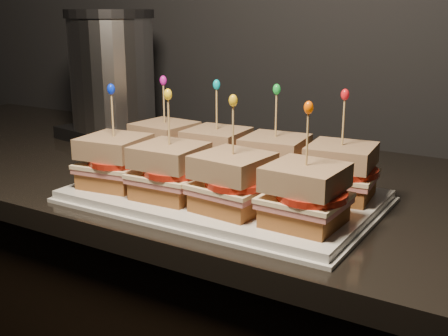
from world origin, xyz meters
The scene contains 63 objects.
granite_slab centered at (0.26, 1.68, 0.93)m, with size 2.52×0.65×0.04m, color black.
platter centered at (0.10, 1.54, 0.96)m, with size 0.46×0.28×0.02m, color white.
platter_rim centered at (0.10, 1.54, 0.95)m, with size 0.47×0.30×0.01m, color white.
sandwich_0_bread_bot centered at (-0.06, 1.60, 0.98)m, with size 0.09×0.09×0.03m, color brown.
sandwich_0_ham centered at (-0.06, 1.60, 0.99)m, with size 0.10×0.10×0.01m, color #B75A59.
sandwich_0_cheese centered at (-0.06, 1.60, 1.00)m, with size 0.10×0.10×0.01m, color #FFE5B0.
sandwich_0_tomato centered at (-0.05, 1.60, 1.01)m, with size 0.09×0.09×0.01m, color #AD2112.
sandwich_0_bread_top centered at (-0.06, 1.60, 1.03)m, with size 0.09×0.09×0.03m, color #5E290E.
sandwich_0_pick centered at (-0.06, 1.60, 1.08)m, with size 0.00×0.00×0.09m, color tan.
sandwich_0_frill centered at (-0.06, 1.60, 1.12)m, with size 0.01×0.01×0.02m, color #C4149D.
sandwich_1_bread_bot centered at (0.05, 1.60, 0.98)m, with size 0.09×0.09×0.03m, color brown.
sandwich_1_ham centered at (0.05, 1.60, 0.99)m, with size 0.10×0.10×0.01m, color #B75A59.
sandwich_1_cheese centered at (0.05, 1.60, 1.00)m, with size 0.10×0.10×0.01m, color #FFE5B0.
sandwich_1_tomato centered at (0.06, 1.60, 1.01)m, with size 0.09×0.09×0.01m, color #AD2112.
sandwich_1_bread_top centered at (0.05, 1.60, 1.03)m, with size 0.09×0.09×0.03m, color #5E290E.
sandwich_1_pick centered at (0.05, 1.60, 1.08)m, with size 0.00×0.00×0.09m, color tan.
sandwich_1_frill centered at (0.05, 1.60, 1.12)m, with size 0.01×0.01×0.02m, color #05A5B6.
sandwich_2_bread_bot centered at (0.16, 1.60, 0.98)m, with size 0.09×0.09×0.03m, color brown.
sandwich_2_ham centered at (0.16, 1.60, 0.99)m, with size 0.10×0.10×0.01m, color #B75A59.
sandwich_2_cheese centered at (0.16, 1.60, 1.00)m, with size 0.10×0.10×0.01m, color #FFE5B0.
sandwich_2_tomato centered at (0.17, 1.60, 1.01)m, with size 0.09×0.09×0.01m, color #AD2112.
sandwich_2_bread_top centered at (0.16, 1.60, 1.03)m, with size 0.09×0.09×0.03m, color #5E290E.
sandwich_2_pick centered at (0.16, 1.60, 1.08)m, with size 0.00×0.00×0.09m, color tan.
sandwich_2_frill centered at (0.16, 1.60, 1.12)m, with size 0.01×0.01×0.02m, color green.
sandwich_3_bread_bot centered at (0.27, 1.60, 0.98)m, with size 0.09×0.09×0.03m, color brown.
sandwich_3_ham centered at (0.27, 1.60, 0.99)m, with size 0.10×0.10×0.01m, color #B75A59.
sandwich_3_cheese centered at (0.27, 1.60, 1.00)m, with size 0.10×0.10×0.01m, color #FFE5B0.
sandwich_3_tomato centered at (0.28, 1.60, 1.01)m, with size 0.09×0.09×0.01m, color #AD2112.
sandwich_3_bread_top centered at (0.27, 1.60, 1.03)m, with size 0.09×0.09×0.03m, color #5E290E.
sandwich_3_pick centered at (0.27, 1.60, 1.08)m, with size 0.00×0.00×0.09m, color tan.
sandwich_3_frill centered at (0.27, 1.60, 1.12)m, with size 0.01×0.01×0.02m, color red.
sandwich_4_bread_bot centered at (-0.06, 1.47, 0.98)m, with size 0.09×0.09×0.03m, color brown.
sandwich_4_ham centered at (-0.06, 1.47, 0.99)m, with size 0.10×0.10×0.01m, color #B75A59.
sandwich_4_cheese centered at (-0.06, 1.47, 1.00)m, with size 0.10×0.10×0.01m, color #FFE5B0.
sandwich_4_tomato centered at (-0.05, 1.47, 1.01)m, with size 0.09×0.09×0.01m, color #AD2112.
sandwich_4_bread_top centered at (-0.06, 1.47, 1.03)m, with size 0.09×0.09×0.03m, color #5E290E.
sandwich_4_pick centered at (-0.06, 1.47, 1.08)m, with size 0.00×0.00×0.09m, color tan.
sandwich_4_frill centered at (-0.06, 1.47, 1.12)m, with size 0.01×0.01×0.02m, color #0827DF.
sandwich_5_bread_bot centered at (0.05, 1.47, 0.98)m, with size 0.09×0.09×0.03m, color brown.
sandwich_5_ham centered at (0.05, 1.47, 0.99)m, with size 0.10×0.10×0.01m, color #B75A59.
sandwich_5_cheese centered at (0.05, 1.47, 1.00)m, with size 0.10×0.10×0.01m, color #FFE5B0.
sandwich_5_tomato centered at (0.06, 1.47, 1.01)m, with size 0.09×0.09×0.01m, color #AD2112.
sandwich_5_bread_top centered at (0.05, 1.47, 1.03)m, with size 0.09×0.09×0.03m, color #5E290E.
sandwich_5_pick centered at (0.05, 1.47, 1.08)m, with size 0.00×0.00×0.09m, color tan.
sandwich_5_frill centered at (0.05, 1.47, 1.12)m, with size 0.01×0.01×0.02m, color yellow.
sandwich_6_bread_bot centered at (0.16, 1.47, 0.98)m, with size 0.09×0.09×0.03m, color brown.
sandwich_6_ham centered at (0.16, 1.47, 0.99)m, with size 0.10×0.10×0.01m, color #B75A59.
sandwich_6_cheese centered at (0.16, 1.47, 1.00)m, with size 0.10×0.10×0.01m, color #FFE5B0.
sandwich_6_tomato centered at (0.17, 1.47, 1.01)m, with size 0.09×0.09×0.01m, color #AD2112.
sandwich_6_bread_top centered at (0.16, 1.47, 1.03)m, with size 0.09×0.09×0.03m, color #5E290E.
sandwich_6_pick centered at (0.16, 1.47, 1.08)m, with size 0.00×0.00×0.09m, color tan.
sandwich_6_frill centered at (0.16, 1.47, 1.12)m, with size 0.01×0.01×0.02m, color gold.
sandwich_7_bread_bot centered at (0.27, 1.47, 0.98)m, with size 0.09×0.09×0.03m, color brown.
sandwich_7_ham centered at (0.27, 1.47, 0.99)m, with size 0.10×0.10×0.01m, color #B75A59.
sandwich_7_cheese centered at (0.27, 1.47, 1.00)m, with size 0.10×0.10×0.01m, color #FFE5B0.
sandwich_7_tomato centered at (0.28, 1.47, 1.01)m, with size 0.09×0.09×0.01m, color #AD2112.
sandwich_7_bread_top centered at (0.27, 1.47, 1.03)m, with size 0.09×0.09×0.03m, color #5E290E.
sandwich_7_pick centered at (0.27, 1.47, 1.08)m, with size 0.00×0.00×0.09m, color tan.
sandwich_7_frill centered at (0.27, 1.47, 1.12)m, with size 0.01×0.01×0.02m, color #F95901.
appliance_base centered at (-0.35, 1.79, 0.96)m, with size 0.23×0.19×0.03m, color #262628.
appliance_body centered at (-0.35, 1.79, 1.10)m, with size 0.19×0.19×0.25m, color silver.
appliance_lid centered at (-0.35, 1.79, 1.23)m, with size 0.20×0.20×0.02m, color #262628.
appliance centered at (-0.35, 1.79, 1.09)m, with size 0.23×0.19×0.29m, color silver, non-canonical shape.
Camera 1 is at (0.54, 0.82, 1.24)m, focal length 45.00 mm.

